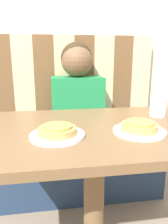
% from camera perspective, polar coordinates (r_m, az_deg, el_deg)
% --- Properties ---
extents(wall_back, '(7.00, 0.05, 2.60)m').
position_cam_1_polar(wall_back, '(1.86, -3.02, 22.26)').
color(wall_back, beige).
rests_on(wall_back, ground_plane).
extents(booth_seat, '(1.24, 0.45, 0.44)m').
position_cam_1_polar(booth_seat, '(1.77, -1.61, -13.55)').
color(booth_seat, navy).
rests_on(booth_seat, ground_plane).
extents(booth_backrest, '(1.24, 0.07, 0.76)m').
position_cam_1_polar(booth_backrest, '(1.77, -2.52, 6.97)').
color(booth_backrest, brown).
rests_on(booth_backrest, booth_seat).
extents(dining_table, '(1.09, 0.70, 0.74)m').
position_cam_1_polar(dining_table, '(1.01, 2.76, -9.10)').
color(dining_table, brown).
rests_on(dining_table, ground_plane).
extents(person, '(0.37, 0.25, 0.71)m').
position_cam_1_polar(person, '(1.58, -1.78, 5.64)').
color(person, '#1E8447').
rests_on(person, booth_seat).
extents(plate_left, '(0.22, 0.22, 0.01)m').
position_cam_1_polar(plate_left, '(0.87, -6.98, -6.08)').
color(plate_left, white).
rests_on(plate_left, dining_table).
extents(plate_right, '(0.22, 0.22, 0.01)m').
position_cam_1_polar(plate_right, '(0.94, 14.19, -4.84)').
color(plate_right, white).
rests_on(plate_right, dining_table).
extents(pizza_left, '(0.15, 0.15, 0.04)m').
position_cam_1_polar(pizza_left, '(0.86, -7.02, -4.69)').
color(pizza_left, tan).
rests_on(pizza_left, plate_left).
extents(pizza_right, '(0.15, 0.15, 0.04)m').
position_cam_1_polar(pizza_right, '(0.93, 14.28, -3.55)').
color(pizza_right, tan).
rests_on(pizza_right, plate_right).
extents(drinking_cup, '(0.09, 0.09, 0.10)m').
position_cam_1_polar(drinking_cup, '(1.21, 18.79, 1.23)').
color(drinking_cup, silver).
rests_on(drinking_cup, dining_table).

